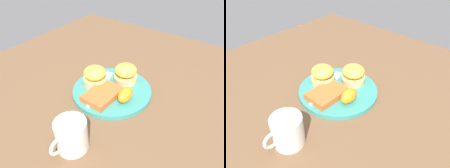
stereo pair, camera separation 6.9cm
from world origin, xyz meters
The scene contains 8 objects.
ground_plane centered at (0.00, 0.00, 0.00)m, with size 1.10×1.10×0.00m, color brown.
plate centered at (0.00, 0.00, 0.01)m, with size 0.25×0.25×0.01m, color teal.
sandwich_benedict_left centered at (-0.06, 0.01, 0.04)m, with size 0.08×0.08×0.06m.
sandwich_benedict_right centered at (0.01, -0.06, 0.04)m, with size 0.08×0.08×0.06m.
hashbrown_patty centered at (0.05, 0.00, 0.02)m, with size 0.12×0.08×0.02m, color #BC612D.
orange_wedge centered at (0.02, 0.07, 0.04)m, with size 0.06×0.04×0.04m, color orange.
fork centered at (0.01, -0.04, 0.02)m, with size 0.19×0.07×0.00m.
cup centered at (0.23, 0.05, 0.04)m, with size 0.11×0.08×0.08m.
Camera 1 is at (0.45, 0.32, 0.44)m, focal length 35.00 mm.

